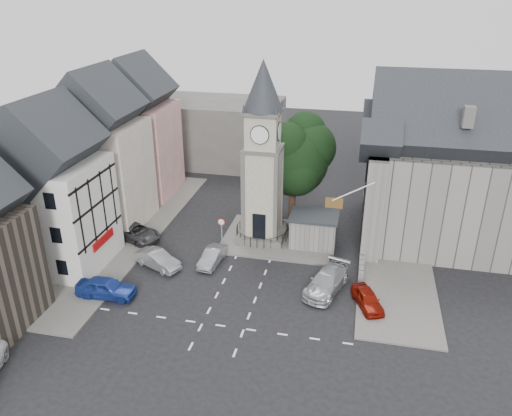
% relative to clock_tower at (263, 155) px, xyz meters
% --- Properties ---
extents(ground, '(120.00, 120.00, 0.00)m').
position_rel_clock_tower_xyz_m(ground, '(0.00, -7.99, -8.12)').
color(ground, black).
rests_on(ground, ground).
extents(pavement_west, '(6.00, 30.00, 0.14)m').
position_rel_clock_tower_xyz_m(pavement_west, '(-12.50, -1.99, -8.05)').
color(pavement_west, '#595651').
rests_on(pavement_west, ground).
extents(pavement_east, '(6.00, 26.00, 0.14)m').
position_rel_clock_tower_xyz_m(pavement_east, '(12.00, 0.01, -8.05)').
color(pavement_east, '#595651').
rests_on(pavement_east, ground).
extents(central_island, '(10.00, 8.00, 0.16)m').
position_rel_clock_tower_xyz_m(central_island, '(1.50, 0.01, -8.04)').
color(central_island, '#595651').
rests_on(central_island, ground).
extents(road_markings, '(20.00, 8.00, 0.01)m').
position_rel_clock_tower_xyz_m(road_markings, '(0.00, -13.49, -8.12)').
color(road_markings, silver).
rests_on(road_markings, ground).
extents(clock_tower, '(4.86, 4.86, 16.25)m').
position_rel_clock_tower_xyz_m(clock_tower, '(0.00, 0.00, 0.00)').
color(clock_tower, '#4C4944').
rests_on(clock_tower, ground).
extents(stone_shelter, '(4.30, 3.30, 3.08)m').
position_rel_clock_tower_xyz_m(stone_shelter, '(4.80, -0.49, -6.57)').
color(stone_shelter, slate).
rests_on(stone_shelter, ground).
extents(town_tree, '(7.20, 7.20, 10.80)m').
position_rel_clock_tower_xyz_m(town_tree, '(2.00, 5.01, -1.15)').
color(town_tree, black).
rests_on(town_tree, ground).
extents(warning_sign_post, '(0.70, 0.19, 2.85)m').
position_rel_clock_tower_xyz_m(warning_sign_post, '(-3.20, -2.56, -6.09)').
color(warning_sign_post, black).
rests_on(warning_sign_post, ground).
extents(terrace_pink, '(8.10, 7.60, 12.80)m').
position_rel_clock_tower_xyz_m(terrace_pink, '(-15.50, 8.01, -1.54)').
color(terrace_pink, tan).
rests_on(terrace_pink, ground).
extents(terrace_cream, '(8.10, 7.60, 12.80)m').
position_rel_clock_tower_xyz_m(terrace_cream, '(-15.50, 0.01, -1.54)').
color(terrace_cream, beige).
rests_on(terrace_cream, ground).
extents(terrace_tudor, '(8.10, 7.60, 12.00)m').
position_rel_clock_tower_xyz_m(terrace_tudor, '(-15.50, -7.99, -1.93)').
color(terrace_tudor, silver).
rests_on(terrace_tudor, ground).
extents(backdrop_west, '(20.00, 10.00, 8.00)m').
position_rel_clock_tower_xyz_m(backdrop_west, '(-12.00, 20.01, -4.12)').
color(backdrop_west, '#4C4944').
rests_on(backdrop_west, ground).
extents(east_building, '(14.40, 11.40, 12.60)m').
position_rel_clock_tower_xyz_m(east_building, '(15.59, 3.01, -1.86)').
color(east_building, slate).
rests_on(east_building, ground).
extents(east_boundary_wall, '(0.40, 16.00, 0.90)m').
position_rel_clock_tower_xyz_m(east_boundary_wall, '(9.20, 2.01, -7.67)').
color(east_boundary_wall, slate).
rests_on(east_boundary_wall, ground).
extents(flagpole, '(3.68, 0.10, 2.74)m').
position_rel_clock_tower_xyz_m(flagpole, '(8.00, -3.99, -1.12)').
color(flagpole, white).
rests_on(flagpole, ground).
extents(car_west_blue, '(4.64, 2.06, 1.55)m').
position_rel_clock_tower_xyz_m(car_west_blue, '(-9.62, -11.91, -7.34)').
color(car_west_blue, navy).
rests_on(car_west_blue, ground).
extents(car_west_silver, '(4.54, 3.09, 1.42)m').
position_rel_clock_tower_xyz_m(car_west_silver, '(-7.50, -7.05, -7.41)').
color(car_west_silver, gray).
rests_on(car_west_silver, ground).
extents(car_west_grey, '(5.80, 4.26, 1.47)m').
position_rel_clock_tower_xyz_m(car_west_grey, '(-11.50, -2.83, -7.39)').
color(car_west_grey, '#343336').
rests_on(car_west_grey, ground).
extents(car_island_silver, '(1.71, 3.99, 1.28)m').
position_rel_clock_tower_xyz_m(car_island_silver, '(-3.20, -5.50, -7.48)').
color(car_island_silver, gray).
rests_on(car_island_silver, ground).
extents(car_island_east, '(3.73, 5.84, 1.57)m').
position_rel_clock_tower_xyz_m(car_island_east, '(6.62, -7.49, -7.33)').
color(car_island_east, '#9C9FA3').
rests_on(car_island_east, ground).
extents(car_east_red, '(2.85, 4.05, 1.28)m').
position_rel_clock_tower_xyz_m(car_east_red, '(9.75, -8.98, -7.48)').
color(car_east_red, maroon).
rests_on(car_east_red, ground).
extents(pedestrian, '(0.80, 0.63, 1.91)m').
position_rel_clock_tower_xyz_m(pedestrian, '(11.50, -0.38, -7.17)').
color(pedestrian, beige).
rests_on(pedestrian, ground).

